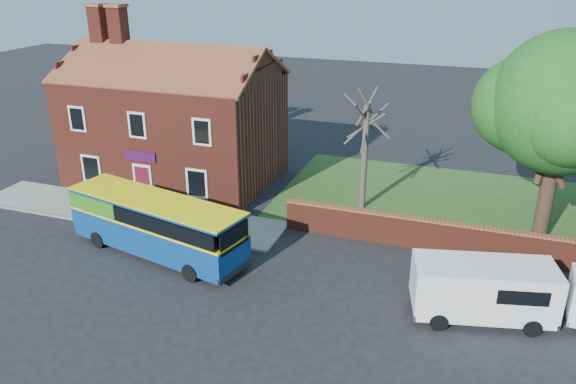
% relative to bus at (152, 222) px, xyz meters
% --- Properties ---
extents(ground, '(120.00, 120.00, 0.00)m').
position_rel_bus_xyz_m(ground, '(3.16, -2.34, -1.61)').
color(ground, black).
rests_on(ground, ground).
extents(pavement, '(18.00, 3.50, 0.12)m').
position_rel_bus_xyz_m(pavement, '(-3.84, 3.41, -1.55)').
color(pavement, gray).
rests_on(pavement, ground).
extents(kerb, '(18.00, 0.15, 0.14)m').
position_rel_bus_xyz_m(kerb, '(-3.84, 1.66, -1.54)').
color(kerb, slate).
rests_on(kerb, ground).
extents(grass_strip, '(26.00, 12.00, 0.04)m').
position_rel_bus_xyz_m(grass_strip, '(16.16, 10.66, -1.59)').
color(grass_strip, '#426B28').
rests_on(grass_strip, ground).
extents(shop_building, '(12.30, 8.13, 10.50)m').
position_rel_bus_xyz_m(shop_building, '(-3.86, 9.15, 1.80)').
color(shop_building, maroon).
rests_on(shop_building, ground).
extents(boundary_wall, '(22.00, 0.38, 1.60)m').
position_rel_bus_xyz_m(boundary_wall, '(16.16, 4.66, -0.80)').
color(boundary_wall, maroon).
rests_on(boundary_wall, ground).
extents(bus, '(9.56, 4.30, 2.83)m').
position_rel_bus_xyz_m(bus, '(0.00, 0.00, 0.00)').
color(bus, navy).
rests_on(bus, ground).
extents(van_near, '(5.69, 3.29, 2.35)m').
position_rel_bus_xyz_m(van_near, '(14.98, -0.39, -0.29)').
color(van_near, white).
rests_on(van_near, ground).
extents(large_tree, '(8.47, 6.70, 10.33)m').
position_rel_bus_xyz_m(large_tree, '(17.64, 7.88, 5.16)').
color(large_tree, black).
rests_on(large_tree, ground).
extents(bare_tree, '(2.45, 2.92, 6.55)m').
position_rel_bus_xyz_m(bare_tree, '(8.29, 8.48, 1.75)').
color(bare_tree, '#4C4238').
rests_on(bare_tree, ground).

